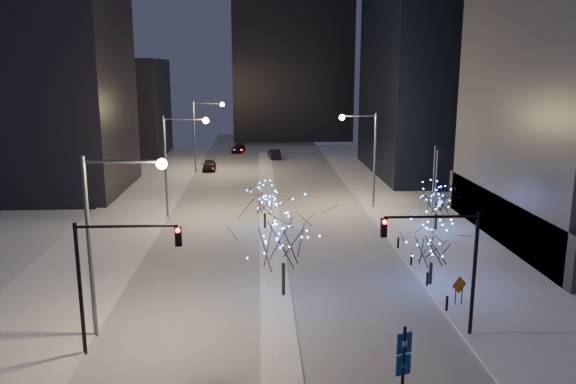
{
  "coord_description": "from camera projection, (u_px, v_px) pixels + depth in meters",
  "views": [
    {
      "loc": [
        -0.96,
        -26.89,
        14.34
      ],
      "look_at": [
        1.25,
        15.63,
        5.0
      ],
      "focal_mm": 35.0,
      "sensor_mm": 36.0,
      "label": 1
    }
  ],
  "objects": [
    {
      "name": "road",
      "position": [
        268.0,
        199.0,
        63.49
      ],
      "size": [
        20.0,
        130.0,
        0.02
      ],
      "primitive_type": "cube",
      "color": "#ADB3BD",
      "rests_on": "ground"
    },
    {
      "name": "bollards",
      "position": [
        419.0,
        269.0,
        39.49
      ],
      "size": [
        0.16,
        12.16,
        0.9
      ],
      "color": "black",
      "rests_on": "east_sidewalk"
    },
    {
      "name": "median",
      "position": [
        269.0,
        209.0,
        58.59
      ],
      "size": [
        2.0,
        80.0,
        0.15
      ],
      "primitive_type": "cube",
      "color": "white",
      "rests_on": "ground"
    },
    {
      "name": "west_sidewalk",
      "position": [
        108.0,
        239.0,
        48.13
      ],
      "size": [
        8.0,
        90.0,
        0.15
      ],
      "primitive_type": "cube",
      "color": "white",
      "rests_on": "ground"
    },
    {
      "name": "filler_west_near",
      "position": [
        23.0,
        90.0,
        64.38
      ],
      "size": [
        22.0,
        18.0,
        24.0
      ],
      "primitive_type": "cube",
      "color": "black",
      "rests_on": "ground"
    },
    {
      "name": "car_far",
      "position": [
        238.0,
        148.0,
        98.7
      ],
      "size": [
        2.57,
        5.0,
        1.39
      ],
      "primitive_type": "imported",
      "rotation": [
        0.0,
        0.0,
        -0.14
      ],
      "color": "black",
      "rests_on": "ground"
    },
    {
      "name": "wayfinding_sign",
      "position": [
        403.0,
        360.0,
        23.53
      ],
      "size": [
        0.68,
        0.31,
        3.9
      ],
      "rotation": [
        0.0,
        0.0,
        0.33
      ],
      "color": "black",
      "rests_on": "ground"
    },
    {
      "name": "street_lamp_w_near",
      "position": [
        108.0,
        222.0,
        29.45
      ],
      "size": [
        4.4,
        0.56,
        10.0
      ],
      "color": "#595E66",
      "rests_on": "ground"
    },
    {
      "name": "street_lamp_w_far",
      "position": [
        202.0,
        127.0,
        78.23
      ],
      "size": [
        4.4,
        0.56,
        10.0
      ],
      "color": "#595E66",
      "rests_on": "ground"
    },
    {
      "name": "holiday_tree_median_far",
      "position": [
        265.0,
        200.0,
        50.7
      ],
      "size": [
        4.27,
        4.27,
        4.11
      ],
      "color": "black",
      "rests_on": "median"
    },
    {
      "name": "holiday_tree_plaza_far",
      "position": [
        437.0,
        199.0,
        50.26
      ],
      "size": [
        3.79,
        3.79,
        4.36
      ],
      "color": "black",
      "rests_on": "east_sidewalk"
    },
    {
      "name": "east_sidewalk",
      "position": [
        440.0,
        234.0,
        49.6
      ],
      "size": [
        10.0,
        90.0,
        0.15
      ],
      "primitive_type": "cube",
      "color": "white",
      "rests_on": "ground"
    },
    {
      "name": "construction_sign",
      "position": [
        459.0,
        288.0,
        34.31
      ],
      "size": [
        1.06,
        0.47,
        1.86
      ],
      "rotation": [
        0.0,
        0.0,
        0.39
      ],
      "color": "black",
      "rests_on": "east_sidewalk"
    },
    {
      "name": "flagpoles",
      "position": [
        435.0,
        189.0,
        45.82
      ],
      "size": [
        1.35,
        2.6,
        8.0
      ],
      "color": "silver",
      "rests_on": "east_sidewalk"
    },
    {
      "name": "ground",
      "position": [
        280.0,
        349.0,
        29.35
      ],
      "size": [
        160.0,
        160.0,
        0.0
      ],
      "primitive_type": "plane",
      "color": "silver",
      "rests_on": "ground"
    },
    {
      "name": "holiday_tree_plaza_near",
      "position": [
        432.0,
        243.0,
        37.33
      ],
      "size": [
        4.05,
        4.05,
        4.52
      ],
      "color": "black",
      "rests_on": "east_sidewalk"
    },
    {
      "name": "filler_west_far",
      "position": [
        110.0,
        108.0,
        94.6
      ],
      "size": [
        18.0,
        16.0,
        16.0
      ],
      "primitive_type": "cube",
      "color": "black",
      "rests_on": "ground"
    },
    {
      "name": "car_mid",
      "position": [
        274.0,
        154.0,
        91.65
      ],
      "size": [
        2.16,
        4.91,
        1.57
      ],
      "primitive_type": "imported",
      "rotation": [
        0.0,
        0.0,
        3.25
      ],
      "color": "black",
      "rests_on": "ground"
    },
    {
      "name": "holiday_tree_median_near",
      "position": [
        283.0,
        234.0,
        35.19
      ],
      "size": [
        5.66,
        5.66,
        6.45
      ],
      "color": "black",
      "rests_on": "median"
    },
    {
      "name": "traffic_signal_east",
      "position": [
        447.0,
        254.0,
        29.75
      ],
      "size": [
        5.26,
        0.43,
        7.0
      ],
      "color": "black",
      "rests_on": "ground"
    },
    {
      "name": "car_near",
      "position": [
        209.0,
        165.0,
        80.8
      ],
      "size": [
        2.0,
        4.65,
        1.56
      ],
      "primitive_type": "imported",
      "rotation": [
        0.0,
        0.0,
        0.04
      ],
      "color": "black",
      "rests_on": "ground"
    },
    {
      "name": "traffic_signal_west",
      "position": [
        110.0,
        266.0,
        27.9
      ],
      "size": [
        5.26,
        0.43,
        7.0
      ],
      "color": "black",
      "rests_on": "ground"
    },
    {
      "name": "street_lamp_east",
      "position": [
        366.0,
        147.0,
        57.74
      ],
      "size": [
        3.9,
        0.56,
        10.0
      ],
      "color": "#595E66",
      "rests_on": "ground"
    },
    {
      "name": "street_lamp_w_mid",
      "position": [
        176.0,
        153.0,
        53.84
      ],
      "size": [
        4.4,
        0.56,
        10.0
      ],
      "color": "#595E66",
      "rests_on": "ground"
    },
    {
      "name": "horizon_block",
      "position": [
        292.0,
        36.0,
        114.9
      ],
      "size": [
        24.0,
        14.0,
        42.0
      ],
      "primitive_type": "cube",
      "color": "black",
      "rests_on": "ground"
    }
  ]
}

